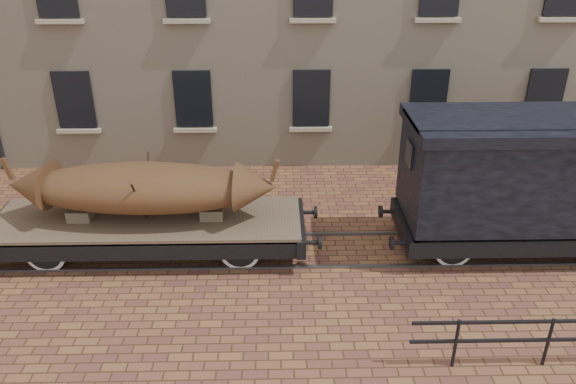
{
  "coord_description": "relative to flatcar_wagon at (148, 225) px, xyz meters",
  "views": [
    {
      "loc": [
        -0.04,
        -11.19,
        7.1
      ],
      "look_at": [
        0.21,
        0.5,
        1.3
      ],
      "focal_mm": 35.0,
      "sensor_mm": 36.0,
      "label": 1
    }
  ],
  "objects": [
    {
      "name": "flatcar_wagon",
      "position": [
        0.0,
        0.0,
        0.0
      ],
      "size": [
        7.84,
        2.13,
        1.18
      ],
      "color": "brown",
      "rests_on": "ground"
    },
    {
      "name": "ground",
      "position": [
        3.0,
        -0.0,
        -0.74
      ],
      "size": [
        90.0,
        90.0,
        0.0
      ],
      "primitive_type": "plane",
      "color": "brown"
    },
    {
      "name": "iron_boat",
      "position": [
        -0.01,
        -0.0,
        0.96
      ],
      "size": [
        6.04,
        1.84,
        1.47
      ],
      "color": "#512F14",
      "rests_on": "flatcar_wagon"
    },
    {
      "name": "rail_track",
      "position": [
        3.0,
        -0.0,
        -0.71
      ],
      "size": [
        30.0,
        1.52,
        0.06
      ],
      "color": "#59595E",
      "rests_on": "ground"
    },
    {
      "name": "goods_van",
      "position": [
        8.58,
        -0.0,
        1.31
      ],
      "size": [
        6.31,
        2.3,
        3.27
      ],
      "color": "black",
      "rests_on": "ground"
    }
  ]
}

